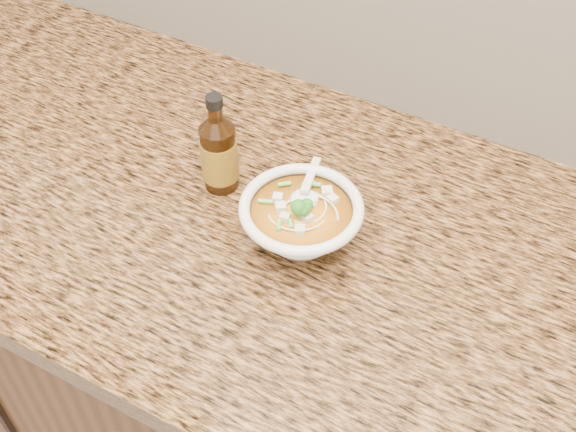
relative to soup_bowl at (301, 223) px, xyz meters
The scene contains 4 objects.
cabinet 0.52m from the soup_bowl, 16.96° to the left, with size 4.00×0.65×0.86m, color #341F0F.
counter_slab 0.11m from the soup_bowl, 16.96° to the left, with size 4.00×0.68×0.04m, color #936236.
soup_bowl is the anchor object (origin of this frame).
hot_sauce_bottle 0.17m from the soup_bowl, 163.95° to the left, with size 0.06×0.06×0.16m.
Camera 1 is at (0.21, 1.06, 1.65)m, focal length 45.00 mm.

